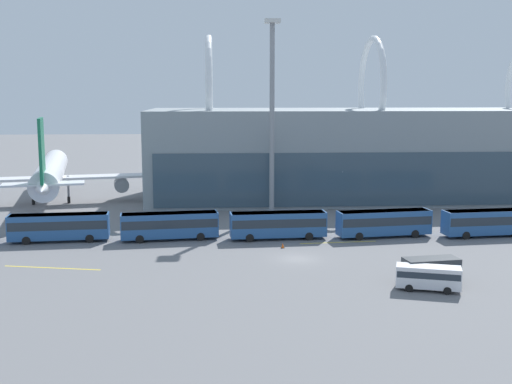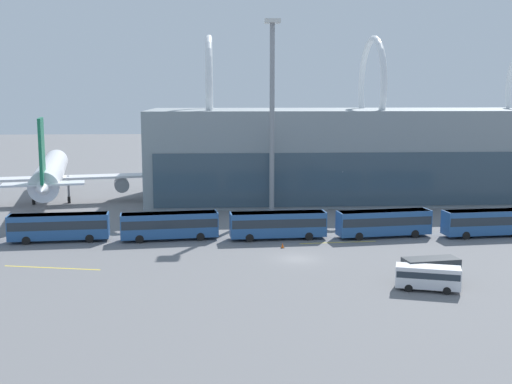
% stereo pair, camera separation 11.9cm
% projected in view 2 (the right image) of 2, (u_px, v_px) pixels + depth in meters
% --- Properties ---
extents(ground_plane, '(440.00, 440.00, 0.00)m').
position_uv_depth(ground_plane, '(297.00, 259.00, 69.56)').
color(ground_plane, slate).
extents(airliner_at_gate_near, '(40.19, 43.21, 14.46)m').
position_uv_depth(airliner_at_gate_near, '(50.00, 173.00, 103.90)').
color(airliner_at_gate_near, white).
rests_on(airliner_at_gate_near, ground_plane).
extents(airliner_at_gate_far, '(34.41, 38.64, 14.99)m').
position_uv_depth(airliner_at_gate_far, '(327.00, 160.00, 116.68)').
color(airliner_at_gate_far, white).
rests_on(airliner_at_gate_far, ground_plane).
extents(shuttle_bus_1, '(11.96, 3.57, 3.35)m').
position_uv_depth(shuttle_bus_1, '(59.00, 226.00, 77.41)').
color(shuttle_bus_1, '#285693').
rests_on(shuttle_bus_1, ground_plane).
extents(shuttle_bus_2, '(12.00, 3.93, 3.35)m').
position_uv_depth(shuttle_bus_2, '(170.00, 224.00, 78.27)').
color(shuttle_bus_2, '#285693').
rests_on(shuttle_bus_2, ground_plane).
extents(shuttle_bus_3, '(11.92, 3.31, 3.35)m').
position_uv_depth(shuttle_bus_3, '(278.00, 223.00, 78.70)').
color(shuttle_bus_3, '#285693').
rests_on(shuttle_bus_3, ground_plane).
extents(shuttle_bus_4, '(12.01, 4.08, 3.35)m').
position_uv_depth(shuttle_bus_4, '(384.00, 222.00, 79.79)').
color(shuttle_bus_4, '#285693').
rests_on(shuttle_bus_4, ground_plane).
extents(shuttle_bus_5, '(11.97, 3.66, 3.35)m').
position_uv_depth(shuttle_bus_5, '(489.00, 221.00, 80.14)').
color(shuttle_bus_5, '#285693').
rests_on(shuttle_bus_5, ground_plane).
extents(service_van_foreground, '(5.43, 2.86, 2.38)m').
position_uv_depth(service_van_foreground, '(431.00, 268.00, 60.54)').
color(service_van_foreground, '#2D3338').
rests_on(service_van_foreground, ground_plane).
extents(service_van_crossing, '(6.05, 3.56, 2.25)m').
position_uv_depth(service_van_crossing, '(428.00, 276.00, 58.20)').
color(service_van_crossing, silver).
rests_on(service_van_crossing, ground_plane).
extents(floodlight_mast, '(2.25, 2.25, 28.29)m').
position_uv_depth(floodlight_mast, '(272.00, 104.00, 93.45)').
color(floodlight_mast, gray).
rests_on(floodlight_mast, ground_plane).
extents(lane_stripe_1, '(9.41, 1.03, 0.01)m').
position_uv_depth(lane_stripe_1, '(338.00, 242.00, 77.17)').
color(lane_stripe_1, yellow).
rests_on(lane_stripe_1, ground_plane).
extents(lane_stripe_2, '(10.28, 2.44, 0.01)m').
position_uv_depth(lane_stripe_2, '(52.00, 268.00, 65.91)').
color(lane_stripe_2, yellow).
rests_on(lane_stripe_2, ground_plane).
extents(traffic_cone_0, '(0.44, 0.44, 0.62)m').
position_uv_depth(traffic_cone_0, '(283.00, 245.00, 74.35)').
color(traffic_cone_0, black).
rests_on(traffic_cone_0, ground_plane).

